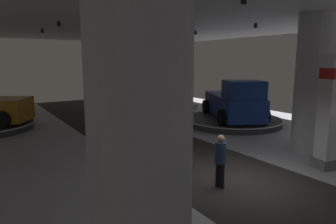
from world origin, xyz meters
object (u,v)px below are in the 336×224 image
at_px(display_platform_mid_right, 232,121).
at_px(display_platform_far_right, 161,105).
at_px(column_right, 315,84).
at_px(display_platform_deep_right, 135,97).
at_px(brand_sign_pylon, 336,110).
at_px(visitor_walking_near, 220,158).
at_px(display_car_far_right, 161,94).
at_px(column_left, 140,130).
at_px(pickup_truck_mid_right, 235,103).
at_px(display_car_deep_right, 135,88).
at_px(visitor_walking_far, 110,112).

relative_size(display_platform_mid_right, display_platform_far_right, 0.99).
height_order(column_right, display_platform_deep_right, column_right).
xyz_separation_m(brand_sign_pylon, display_platform_far_right, (1.98, 14.68, -1.84)).
relative_size(display_platform_far_right, visitor_walking_near, 3.61).
bearing_deg(display_car_far_right, column_left, -122.12).
xyz_separation_m(column_left, display_platform_far_right, (10.41, 16.52, -2.56)).
bearing_deg(column_left, visitor_walking_near, 33.70).
bearing_deg(display_platform_deep_right, pickup_truck_mid_right, -92.80).
xyz_separation_m(column_left, brand_sign_pylon, (8.42, 1.84, -0.73)).
bearing_deg(pickup_truck_mid_right, visitor_walking_near, -137.35).
bearing_deg(display_platform_far_right, display_car_deep_right, 82.23).
xyz_separation_m(pickup_truck_mid_right, visitor_walking_far, (-6.27, 3.21, -0.39)).
distance_m(column_left, display_car_far_right, 19.60).
bearing_deg(visitor_walking_far, display_platform_deep_right, 57.40).
bearing_deg(display_car_far_right, visitor_walking_far, -142.90).
height_order(column_left, display_car_far_right, column_left).
xyz_separation_m(display_car_deep_right, display_platform_far_right, (-0.86, -6.33, -0.86)).
bearing_deg(column_right, visitor_walking_far, 122.25).
height_order(display_car_deep_right, visitor_walking_far, display_car_deep_right).
distance_m(column_left, visitor_walking_far, 12.83).
height_order(pickup_truck_mid_right, display_platform_far_right, pickup_truck_mid_right).
height_order(display_car_deep_right, visitor_walking_near, display_car_deep_right).
bearing_deg(display_car_far_right, pickup_truck_mid_right, -88.60).
xyz_separation_m(column_right, display_platform_deep_right, (1.58, 19.40, -2.59)).
relative_size(column_right, brand_sign_pylon, 1.41).
distance_m(column_right, brand_sign_pylon, 2.15).
bearing_deg(display_platform_mid_right, column_right, -100.48).
bearing_deg(display_platform_mid_right, display_car_deep_right, 87.72).
bearing_deg(visitor_walking_near, display_platform_far_right, 65.07).
distance_m(column_right, display_car_far_right, 13.24).
xyz_separation_m(column_left, visitor_walking_near, (3.95, 2.64, -1.84)).
bearing_deg(display_platform_far_right, column_right, -93.15).
distance_m(display_car_deep_right, visitor_walking_far, 12.94).
xyz_separation_m(brand_sign_pylon, visitor_walking_near, (-4.47, 0.79, -1.12)).
xyz_separation_m(display_platform_deep_right, display_car_deep_right, (0.01, 0.03, 0.89)).
xyz_separation_m(column_right, display_platform_mid_right, (1.04, 5.60, -2.55)).
distance_m(column_right, display_car_deep_right, 19.57).
bearing_deg(display_platform_far_right, display_car_far_right, 134.47).
height_order(brand_sign_pylon, display_platform_far_right, brand_sign_pylon).
relative_size(column_right, pickup_truck_mid_right, 0.97).
relative_size(brand_sign_pylon, display_car_far_right, 0.92).
bearing_deg(pickup_truck_mid_right, display_car_deep_right, 87.18).
relative_size(column_right, display_platform_mid_right, 0.97).
relative_size(column_left, visitor_walking_far, 3.46).
height_order(display_platform_mid_right, display_platform_deep_right, display_platform_mid_right).
bearing_deg(display_car_deep_right, display_platform_mid_right, -92.28).
relative_size(column_left, display_car_far_right, 1.29).
xyz_separation_m(pickup_truck_mid_right, display_platform_far_right, (-0.17, 7.78, -1.11)).
height_order(pickup_truck_mid_right, display_car_far_right, pickup_truck_mid_right).
relative_size(display_platform_mid_right, display_car_far_right, 1.33).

